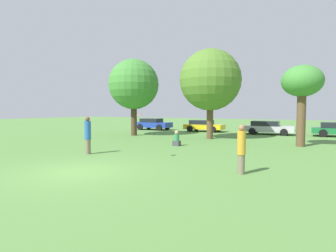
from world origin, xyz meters
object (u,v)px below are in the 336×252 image
object	(u,v)px
frisbee	(139,115)
parked_car_yellow	(203,126)
person_thrower	(88,135)
parked_car_blue	(153,124)
tree_0	(134,85)
tree_2	(302,84)
bystander_sitting	(177,140)
person_catcher	(241,149)
parked_car_silver	(268,127)
tree_1	(210,80)

from	to	relation	value
frisbee	parked_car_yellow	distance (m)	16.75
person_thrower	parked_car_blue	bearing A→B (deg)	115.22
tree_0	tree_2	xyz separation A→B (m)	(13.24, -0.88, -0.61)
tree_2	parked_car_yellow	xyz separation A→B (m)	(-9.52, 7.83, -3.20)
person_thrower	bystander_sitting	world-z (taller)	person_thrower
person_catcher	parked_car_yellow	xyz separation A→B (m)	(-8.20, 16.86, -0.26)
parked_car_blue	frisbee	bearing A→B (deg)	-61.29
parked_car_yellow	parked_car_silver	world-z (taller)	parked_car_silver
person_catcher	tree_1	size ratio (longest dim) A/B	0.25
person_thrower	frisbee	size ratio (longest dim) A/B	7.19
person_catcher	parked_car_yellow	distance (m)	18.75
frisbee	tree_2	distance (m)	10.55
person_thrower	bystander_sitting	distance (m)	5.63
frisbee	parked_car_blue	distance (m)	18.52
bystander_sitting	tree_2	distance (m)	8.33
tree_1	parked_car_yellow	world-z (taller)	tree_1
bystander_sitting	tree_0	world-z (taller)	tree_0
tree_0	parked_car_blue	distance (m)	7.85
person_thrower	parked_car_blue	size ratio (longest dim) A/B	0.48
frisbee	parked_car_blue	bearing A→B (deg)	120.57
person_catcher	tree_0	xyz separation A→B (m)	(-11.92, 9.90, 3.54)
tree_1	parked_car_blue	xyz separation A→B (m)	(-8.97, 5.92, -3.83)
person_catcher	tree_1	xyz separation A→B (m)	(-5.13, 10.53, 3.62)
bystander_sitting	parked_car_yellow	distance (m)	11.62
parked_car_blue	parked_car_silver	world-z (taller)	parked_car_blue
parked_car_yellow	parked_car_silver	xyz separation A→B (m)	(6.37, -0.14, 0.02)
tree_0	bystander_sitting	bearing A→B (deg)	-33.77
bystander_sitting	tree_2	xyz separation A→B (m)	(6.76, 3.45, 3.43)
person_catcher	tree_0	distance (m)	15.90
tree_1	parked_car_blue	distance (m)	11.41
frisbee	parked_car_blue	size ratio (longest dim) A/B	0.07
tree_1	tree_2	xyz separation A→B (m)	(6.45, -1.50, -0.69)
person_thrower	tree_1	bearing A→B (deg)	78.43
tree_1	parked_car_silver	distance (m)	8.00
person_thrower	tree_2	size ratio (longest dim) A/B	0.38
frisbee	parked_car_silver	xyz separation A→B (m)	(2.87, 16.17, -1.39)
frisbee	person_thrower	bearing A→B (deg)	179.96
frisbee	tree_0	xyz separation A→B (m)	(-7.22, 9.36, 2.40)
person_thrower	bystander_sitting	xyz separation A→B (m)	(2.45, 5.03, -0.58)
tree_0	parked_car_yellow	size ratio (longest dim) A/B	1.65
person_catcher	parked_car_silver	size ratio (longest dim) A/B	0.40
tree_1	tree_2	size ratio (longest dim) A/B	1.39
frisbee	parked_car_yellow	xyz separation A→B (m)	(-3.50, 16.32, -1.41)
parked_car_blue	parked_car_yellow	size ratio (longest dim) A/B	0.99
person_catcher	parked_car_blue	size ratio (longest dim) A/B	0.43
frisbee	bystander_sitting	world-z (taller)	frisbee
parked_car_yellow	bystander_sitting	bearing A→B (deg)	-78.13
parked_car_yellow	parked_car_silver	bearing A→B (deg)	-3.16
parked_car_yellow	parked_car_blue	bearing A→B (deg)	-177.88
parked_car_blue	parked_car_yellow	bearing A→B (deg)	2.12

